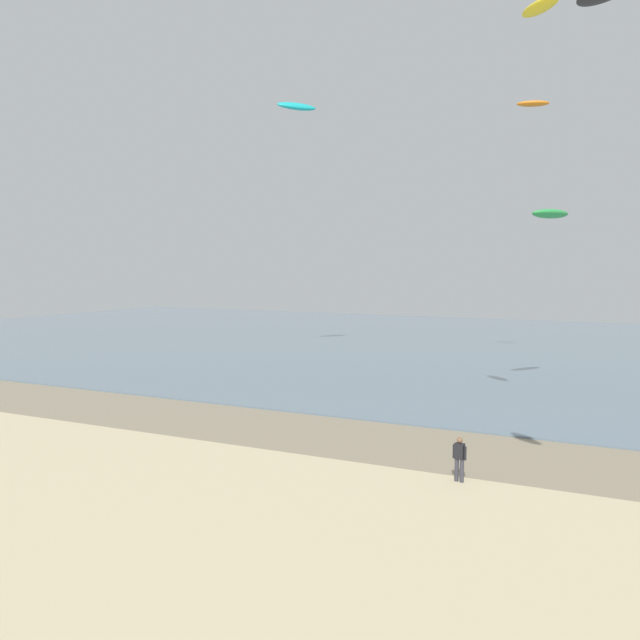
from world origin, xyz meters
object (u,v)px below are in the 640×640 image
object	(u,v)px
kite_aloft_0	(550,214)
kite_aloft_2	(533,104)
person_nearest_camera	(459,458)
kite_aloft_3	(540,7)
kite_aloft_1	(297,106)

from	to	relation	value
kite_aloft_0	kite_aloft_2	distance (m)	13.48
person_nearest_camera	kite_aloft_3	xyz separation A→B (m)	(1.37, 6.61, 18.36)
kite_aloft_1	kite_aloft_3	xyz separation A→B (m)	(22.70, -19.33, -1.79)
kite_aloft_2	kite_aloft_3	size ratio (longest dim) A/B	0.93
kite_aloft_2	kite_aloft_1	bearing A→B (deg)	171.90
kite_aloft_0	kite_aloft_2	xyz separation A→B (m)	(-3.01, 9.74, 8.82)
kite_aloft_0	kite_aloft_3	bearing A→B (deg)	-143.96
kite_aloft_1	kite_aloft_3	distance (m)	29.87
person_nearest_camera	kite_aloft_0	distance (m)	22.00
kite_aloft_0	kite_aloft_3	world-z (taller)	kite_aloft_3
kite_aloft_1	kite_aloft_2	xyz separation A→B (m)	(18.32, 3.21, -0.99)
kite_aloft_2	kite_aloft_3	xyz separation A→B (m)	(4.39, -22.54, -0.80)
kite_aloft_0	kite_aloft_3	size ratio (longest dim) A/B	1.24
person_nearest_camera	kite_aloft_0	xyz separation A→B (m)	(-0.01, 19.41, 10.34)
kite_aloft_1	kite_aloft_3	world-z (taller)	kite_aloft_1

